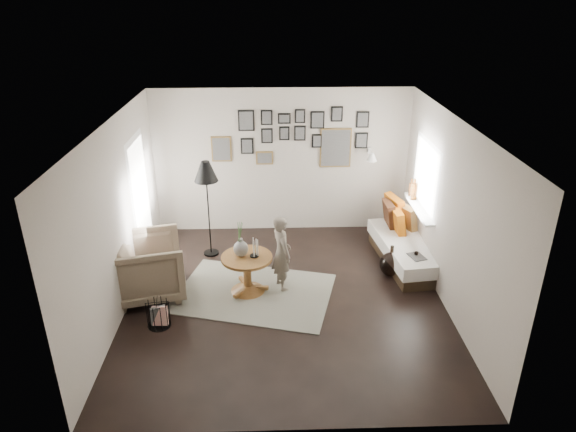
{
  "coord_description": "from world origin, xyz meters",
  "views": [
    {
      "loc": [
        -0.18,
        -6.28,
        4.17
      ],
      "look_at": [
        0.05,
        0.5,
        1.1
      ],
      "focal_mm": 32.0,
      "sensor_mm": 36.0,
      "label": 1
    }
  ],
  "objects_px": {
    "vase": "(241,246)",
    "floor_lamp": "(206,175)",
    "demijohn_small": "(414,269)",
    "magazine_basket": "(158,314)",
    "daybed": "(406,245)",
    "armchair": "(148,267)",
    "child": "(282,253)",
    "demijohn_large": "(391,264)",
    "pedestal_table": "(247,275)"
  },
  "relations": [
    {
      "from": "magazine_basket",
      "to": "vase",
      "type": "bearing_deg",
      "value": 37.59
    },
    {
      "from": "pedestal_table",
      "to": "floor_lamp",
      "type": "relative_size",
      "value": 0.45
    },
    {
      "from": "armchair",
      "to": "demijohn_small",
      "type": "xyz_separation_m",
      "value": [
        3.97,
        0.29,
        -0.28
      ]
    },
    {
      "from": "floor_lamp",
      "to": "vase",
      "type": "bearing_deg",
      "value": -63.48
    },
    {
      "from": "daybed",
      "to": "demijohn_small",
      "type": "bearing_deg",
      "value": -96.84
    },
    {
      "from": "child",
      "to": "daybed",
      "type": "bearing_deg",
      "value": -90.85
    },
    {
      "from": "demijohn_large",
      "to": "daybed",
      "type": "bearing_deg",
      "value": 53.88
    },
    {
      "from": "vase",
      "to": "magazine_basket",
      "type": "bearing_deg",
      "value": -142.41
    },
    {
      "from": "magazine_basket",
      "to": "demijohn_large",
      "type": "bearing_deg",
      "value": 19.48
    },
    {
      "from": "vase",
      "to": "magazine_basket",
      "type": "height_order",
      "value": "vase"
    },
    {
      "from": "floor_lamp",
      "to": "magazine_basket",
      "type": "distance_m",
      "value": 2.4
    },
    {
      "from": "magazine_basket",
      "to": "child",
      "type": "xyz_separation_m",
      "value": [
        1.66,
        0.9,
        0.41
      ]
    },
    {
      "from": "armchair",
      "to": "demijohn_large",
      "type": "height_order",
      "value": "armchair"
    },
    {
      "from": "daybed",
      "to": "magazine_basket",
      "type": "distance_m",
      "value": 4.07
    },
    {
      "from": "demijohn_small",
      "to": "daybed",
      "type": "bearing_deg",
      "value": 90.06
    },
    {
      "from": "vase",
      "to": "demijohn_large",
      "type": "height_order",
      "value": "vase"
    },
    {
      "from": "armchair",
      "to": "magazine_basket",
      "type": "xyz_separation_m",
      "value": [
        0.26,
        -0.78,
        -0.28
      ]
    },
    {
      "from": "demijohn_large",
      "to": "magazine_basket",
      "type": "bearing_deg",
      "value": -160.52
    },
    {
      "from": "demijohn_large",
      "to": "demijohn_small",
      "type": "height_order",
      "value": "demijohn_large"
    },
    {
      "from": "vase",
      "to": "demijohn_small",
      "type": "relative_size",
      "value": 1.14
    },
    {
      "from": "demijohn_large",
      "to": "armchair",
      "type": "bearing_deg",
      "value": -173.57
    },
    {
      "from": "vase",
      "to": "floor_lamp",
      "type": "xyz_separation_m",
      "value": [
        -0.58,
        1.17,
        0.67
      ]
    },
    {
      "from": "daybed",
      "to": "demijohn_small",
      "type": "xyz_separation_m",
      "value": [
        0.0,
        -0.59,
        -0.1
      ]
    },
    {
      "from": "vase",
      "to": "demijohn_large",
      "type": "relative_size",
      "value": 1.04
    },
    {
      "from": "vase",
      "to": "demijohn_small",
      "type": "distance_m",
      "value": 2.71
    },
    {
      "from": "floor_lamp",
      "to": "demijohn_small",
      "type": "bearing_deg",
      "value": -16.06
    },
    {
      "from": "pedestal_table",
      "to": "armchair",
      "type": "xyz_separation_m",
      "value": [
        -1.42,
        -0.02,
        0.18
      ]
    },
    {
      "from": "child",
      "to": "floor_lamp",
      "type": "bearing_deg",
      "value": 25.51
    },
    {
      "from": "vase",
      "to": "floor_lamp",
      "type": "relative_size",
      "value": 0.32
    },
    {
      "from": "daybed",
      "to": "child",
      "type": "height_order",
      "value": "child"
    },
    {
      "from": "armchair",
      "to": "demijohn_small",
      "type": "bearing_deg",
      "value": -99.86
    },
    {
      "from": "daybed",
      "to": "child",
      "type": "bearing_deg",
      "value": -166.44
    },
    {
      "from": "daybed",
      "to": "child",
      "type": "distance_m",
      "value": 2.21
    },
    {
      "from": "floor_lamp",
      "to": "daybed",
      "type": "bearing_deg",
      "value": -5.95
    },
    {
      "from": "pedestal_table",
      "to": "demijohn_large",
      "type": "distance_m",
      "value": 2.25
    },
    {
      "from": "magazine_basket",
      "to": "demijohn_small",
      "type": "distance_m",
      "value": 3.86
    },
    {
      "from": "vase",
      "to": "magazine_basket",
      "type": "relative_size",
      "value": 1.46
    },
    {
      "from": "demijohn_small",
      "to": "magazine_basket",
      "type": "bearing_deg",
      "value": -163.9
    },
    {
      "from": "magazine_basket",
      "to": "demijohn_large",
      "type": "height_order",
      "value": "demijohn_large"
    },
    {
      "from": "floor_lamp",
      "to": "demijohn_small",
      "type": "height_order",
      "value": "floor_lamp"
    },
    {
      "from": "daybed",
      "to": "floor_lamp",
      "type": "bearing_deg",
      "value": 167.16
    },
    {
      "from": "daybed",
      "to": "demijohn_large",
      "type": "relative_size",
      "value": 3.74
    },
    {
      "from": "demijohn_large",
      "to": "demijohn_small",
      "type": "relative_size",
      "value": 1.1
    },
    {
      "from": "floor_lamp",
      "to": "magazine_basket",
      "type": "xyz_separation_m",
      "value": [
        -0.49,
        -2.0,
        -1.24
      ]
    },
    {
      "from": "daybed",
      "to": "demijohn_large",
      "type": "distance_m",
      "value": 0.59
    },
    {
      "from": "vase",
      "to": "magazine_basket",
      "type": "xyz_separation_m",
      "value": [
        -1.07,
        -0.83,
        -0.57
      ]
    },
    {
      "from": "floor_lamp",
      "to": "armchair",
      "type": "bearing_deg",
      "value": -121.76
    },
    {
      "from": "floor_lamp",
      "to": "child",
      "type": "relative_size",
      "value": 1.4
    },
    {
      "from": "armchair",
      "to": "demijohn_large",
      "type": "relative_size",
      "value": 1.95
    },
    {
      "from": "demijohn_large",
      "to": "pedestal_table",
      "type": "bearing_deg",
      "value": -170.15
    }
  ]
}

